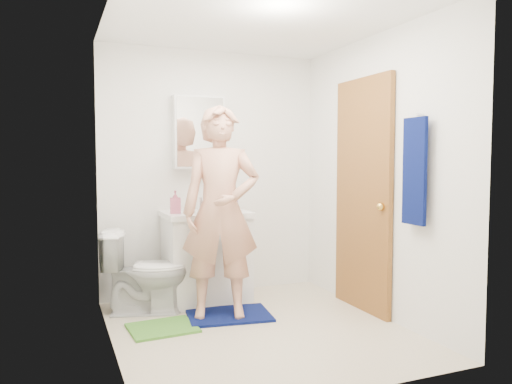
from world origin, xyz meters
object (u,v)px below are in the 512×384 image
toothbrush_cup (232,204)px  toilet (145,271)px  medicine_cabinet (199,132)px  man (221,211)px  towel (415,171)px  soap_dispenser (175,202)px  vanity_cabinet (206,259)px

toothbrush_cup → toilet: bearing=-163.0°
medicine_cabinet → toilet: size_ratio=0.96×
man → towel: bearing=-20.6°
toothbrush_cup → man: man is taller
medicine_cabinet → towel: (1.18, -1.71, -0.35)m
toilet → man: man is taller
medicine_cabinet → soap_dispenser: (-0.30, -0.27, -0.65)m
toothbrush_cup → man: bearing=-116.5°
vanity_cabinet → toilet: 0.61m
toilet → soap_dispenser: size_ratio=3.50×
vanity_cabinet → toothbrush_cup: 0.59m
vanity_cabinet → medicine_cabinet: bearing=90.0°
towel → toilet: bearing=143.1°
toilet → man: 0.87m
medicine_cabinet → towel: bearing=-55.4°
vanity_cabinet → man: bearing=-93.0°
vanity_cabinet → towel: 2.08m
vanity_cabinet → toilet: bearing=-165.8°
towel → toothbrush_cup: 1.87m
vanity_cabinet → soap_dispenser: soap_dispenser is taller
toilet → soap_dispenser: 0.67m
vanity_cabinet → medicine_cabinet: size_ratio=1.14×
towel → toothbrush_cup: bearing=118.7°
vanity_cabinet → soap_dispenser: size_ratio=3.85×
man → medicine_cabinet: bearing=105.6°
medicine_cabinet → man: 1.03m
toothbrush_cup → man: size_ratio=0.07×
vanity_cabinet → toilet: (-0.59, -0.15, -0.04)m
medicine_cabinet → toothbrush_cup: bearing=-18.9°
medicine_cabinet → towel: medicine_cabinet is taller
towel → toilet: size_ratio=1.10×
medicine_cabinet → toilet: bearing=-147.7°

